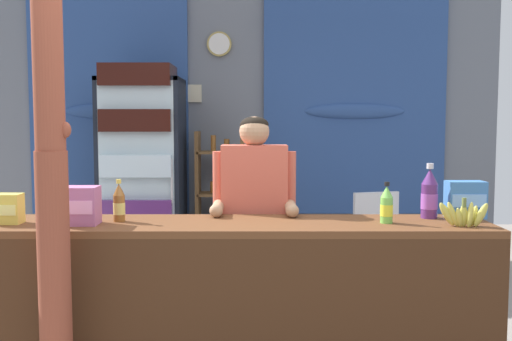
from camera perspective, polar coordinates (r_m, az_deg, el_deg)
The scene contains 15 objects.
ground_plane at distance 4.35m, azimuth -2.91°, elevation -14.86°, with size 8.13×8.13×0.00m, color gray.
back_wall_curtained at distance 6.02m, azimuth -2.03°, elevation 4.93°, with size 5.40×0.22×2.87m.
stall_counter at distance 3.22m, azimuth -2.52°, elevation -11.58°, with size 2.89×0.55×0.90m.
timber_post at distance 2.93m, azimuth -19.79°, elevation 0.78°, with size 0.18×0.16×2.65m.
drink_fridge at distance 5.53m, azimuth -11.39°, elevation 0.81°, with size 0.76×0.67×1.99m.
bottle_shelf_rack at distance 5.70m, azimuth -3.71°, elevation -2.79°, with size 0.48×0.28×1.38m.
plastic_lawn_chair at distance 5.26m, azimuth 10.99°, elevation -5.92°, with size 0.54×0.54×0.86m.
shopkeeper at distance 3.66m, azimuth -0.32°, elevation -3.33°, with size 0.53×0.42×1.50m.
soda_bottle_grape_soda at distance 3.51m, azimuth 16.66°, elevation -2.33°, with size 0.10×0.10×0.32m.
soda_bottle_lime_soda at distance 3.28m, azimuth 12.67°, elevation -3.41°, with size 0.07×0.07×0.23m.
soda_bottle_iced_tea at distance 3.34m, azimuth -13.57°, elevation -3.22°, with size 0.07×0.07×0.24m.
snack_box_wafer at distance 3.30m, azimuth -17.45°, elevation -3.34°, with size 0.23×0.15×0.21m.
snack_box_biscuit at distance 3.60m, azimuth 19.88°, elevation -2.70°, with size 0.22×0.13×0.22m.
snack_box_instant_noodle at distance 3.48m, azimuth -23.73°, elevation -3.50°, with size 0.18×0.11×0.17m.
banana_bunch at distance 3.30m, azimuth 19.75°, elevation -4.16°, with size 0.28×0.07×0.16m.
Camera 1 is at (0.20, -2.84, 1.46)m, focal length 40.36 mm.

